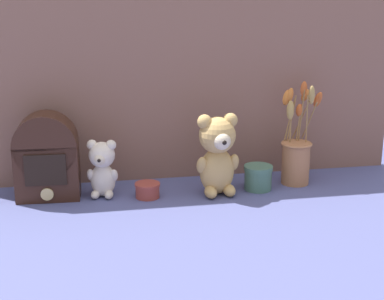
{
  "coord_description": "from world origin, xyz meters",
  "views": [
    {
      "loc": [
        -0.31,
        -1.69,
        0.65
      ],
      "look_at": [
        0.0,
        0.02,
        0.14
      ],
      "focal_mm": 55.0,
      "sensor_mm": 36.0,
      "label": 1
    }
  ],
  "objects_px": {
    "teddy_bear_large": "(217,153)",
    "vintage_radio": "(47,157)",
    "decorative_tin_tall": "(258,178)",
    "flower_vase": "(296,152)",
    "teddy_bear_medium": "(102,167)",
    "decorative_tin_short": "(148,190)"
  },
  "relations": [
    {
      "from": "teddy_bear_large",
      "to": "decorative_tin_tall",
      "type": "distance_m",
      "value": 0.17
    },
    {
      "from": "flower_vase",
      "to": "vintage_radio",
      "type": "bearing_deg",
      "value": 179.61
    },
    {
      "from": "teddy_bear_large",
      "to": "vintage_radio",
      "type": "bearing_deg",
      "value": 173.22
    },
    {
      "from": "teddy_bear_large",
      "to": "vintage_radio",
      "type": "distance_m",
      "value": 0.52
    },
    {
      "from": "vintage_radio",
      "to": "decorative_tin_short",
      "type": "bearing_deg",
      "value": -9.97
    },
    {
      "from": "teddy_bear_medium",
      "to": "decorative_tin_short",
      "type": "bearing_deg",
      "value": -13.62
    },
    {
      "from": "flower_vase",
      "to": "decorative_tin_tall",
      "type": "xyz_separation_m",
      "value": [
        -0.14,
        -0.04,
        -0.06
      ]
    },
    {
      "from": "teddy_bear_large",
      "to": "teddy_bear_medium",
      "type": "relative_size",
      "value": 1.42
    },
    {
      "from": "flower_vase",
      "to": "decorative_tin_short",
      "type": "distance_m",
      "value": 0.5
    },
    {
      "from": "decorative_tin_tall",
      "to": "flower_vase",
      "type": "bearing_deg",
      "value": 16.7
    },
    {
      "from": "teddy_bear_medium",
      "to": "decorative_tin_short",
      "type": "relative_size",
      "value": 2.31
    },
    {
      "from": "decorative_tin_short",
      "to": "vintage_radio",
      "type": "bearing_deg",
      "value": 170.03
    },
    {
      "from": "decorative_tin_short",
      "to": "decorative_tin_tall",
      "type": "bearing_deg",
      "value": 0.87
    },
    {
      "from": "teddy_bear_large",
      "to": "teddy_bear_medium",
      "type": "height_order",
      "value": "teddy_bear_large"
    },
    {
      "from": "teddy_bear_medium",
      "to": "vintage_radio",
      "type": "distance_m",
      "value": 0.17
    },
    {
      "from": "flower_vase",
      "to": "teddy_bear_medium",
      "type": "bearing_deg",
      "value": -178.67
    },
    {
      "from": "vintage_radio",
      "to": "decorative_tin_short",
      "type": "xyz_separation_m",
      "value": [
        0.3,
        -0.05,
        -0.11
      ]
    },
    {
      "from": "teddy_bear_large",
      "to": "decorative_tin_short",
      "type": "relative_size",
      "value": 3.28
    },
    {
      "from": "decorative_tin_tall",
      "to": "teddy_bear_large",
      "type": "bearing_deg",
      "value": -174.08
    },
    {
      "from": "teddy_bear_medium",
      "to": "flower_vase",
      "type": "height_order",
      "value": "flower_vase"
    },
    {
      "from": "teddy_bear_medium",
      "to": "decorative_tin_short",
      "type": "distance_m",
      "value": 0.15
    },
    {
      "from": "decorative_tin_tall",
      "to": "decorative_tin_short",
      "type": "bearing_deg",
      "value": -179.13
    }
  ]
}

